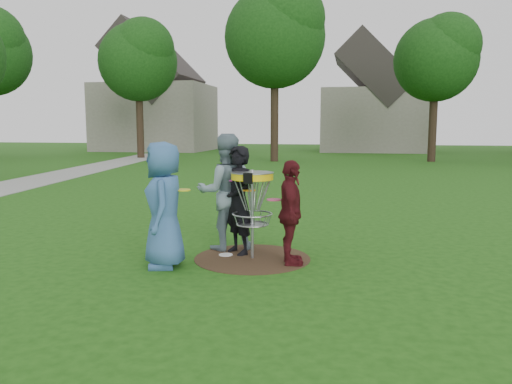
% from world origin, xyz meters
% --- Properties ---
extents(ground, '(100.00, 100.00, 0.00)m').
position_xyz_m(ground, '(0.00, 0.00, 0.00)').
color(ground, '#19470F').
rests_on(ground, ground).
extents(dirt_patch, '(1.80, 1.80, 0.01)m').
position_xyz_m(dirt_patch, '(0.00, 0.00, 0.00)').
color(dirt_patch, '#47331E').
rests_on(dirt_patch, ground).
extents(concrete_path, '(7.75, 39.92, 0.02)m').
position_xyz_m(concrete_path, '(-10.00, 8.00, 0.01)').
color(concrete_path, '#9E9E99').
rests_on(concrete_path, ground).
extents(player_blue, '(0.82, 1.02, 1.82)m').
position_xyz_m(player_blue, '(-1.16, -0.68, 0.91)').
color(player_blue, '#366196').
rests_on(player_blue, ground).
extents(player_black, '(0.74, 0.73, 1.73)m').
position_xyz_m(player_black, '(-0.27, 0.25, 0.86)').
color(player_black, black).
rests_on(player_black, ground).
extents(player_grey, '(1.14, 1.03, 1.92)m').
position_xyz_m(player_grey, '(-0.56, 0.52, 0.96)').
color(player_grey, gray).
rests_on(player_grey, ground).
extents(player_maroon, '(0.53, 0.96, 1.55)m').
position_xyz_m(player_maroon, '(0.62, -0.22, 0.77)').
color(player_maroon, '#4E1217').
rests_on(player_maroon, ground).
extents(disc_on_grass, '(0.22, 0.22, 0.02)m').
position_xyz_m(disc_on_grass, '(-0.45, 0.09, 0.01)').
color(disc_on_grass, white).
rests_on(disc_on_grass, ground).
extents(disc_golf_basket, '(0.66, 0.67, 1.38)m').
position_xyz_m(disc_golf_basket, '(0.00, -0.00, 1.02)').
color(disc_golf_basket, '#9EA0A5').
rests_on(disc_golf_basket, ground).
extents(held_discs, '(1.49, 1.09, 0.24)m').
position_xyz_m(held_discs, '(-0.25, -0.07, 1.08)').
color(held_discs, yellow).
rests_on(held_discs, ground).
extents(tree_row, '(51.20, 17.42, 9.90)m').
position_xyz_m(tree_row, '(0.44, 20.67, 6.21)').
color(tree_row, '#38281C').
rests_on(tree_row, ground).
extents(house_row, '(44.50, 10.65, 11.62)m').
position_xyz_m(house_row, '(4.78, 33.07, 4.14)').
color(house_row, gray).
rests_on(house_row, ground).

